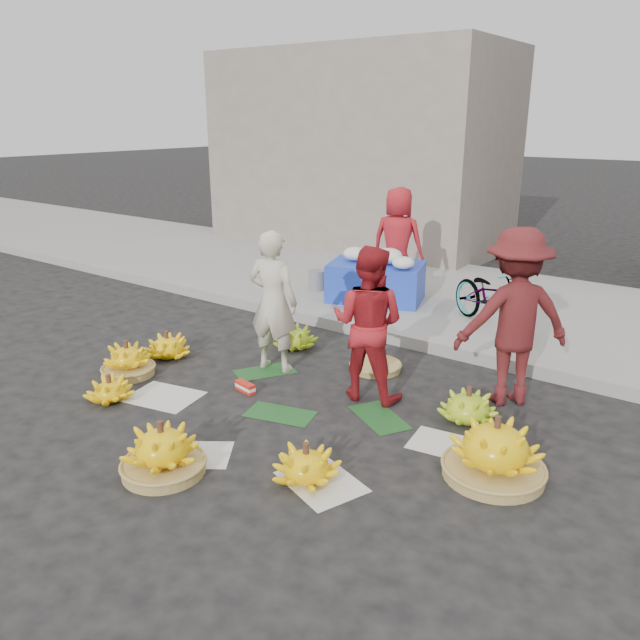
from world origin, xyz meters
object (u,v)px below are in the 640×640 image
Objects in this scene: flower_table at (376,279)px; bicycle at (492,297)px; banana_bunch_4 at (495,450)px; vendor_cream at (273,302)px; banana_bunch_0 at (128,361)px.

flower_table is 1.85m from bicycle.
banana_bunch_4 is 3.41m from bicycle.
vendor_cream is 1.03× the size of bicycle.
banana_bunch_0 is 4.02m from banana_bunch_4.
banana_bunch_0 is at bearing 174.22° from bicycle.
bicycle reaches higher than banana_bunch_4.
bicycle is (1.83, -0.20, 0.08)m from flower_table.
banana_bunch_4 is at bearing 6.01° from banana_bunch_0.
flower_table reaches higher than banana_bunch_4.
banana_bunch_0 is at bearing -121.49° from flower_table.
flower_table is (0.88, 3.76, 0.27)m from banana_bunch_0.
vendor_cream is at bearing 179.56° from bicycle.
banana_bunch_4 is at bearing -65.32° from flower_table.
banana_bunch_4 is at bearing 155.38° from vendor_cream.
bicycle is (2.71, 3.56, 0.35)m from banana_bunch_0.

